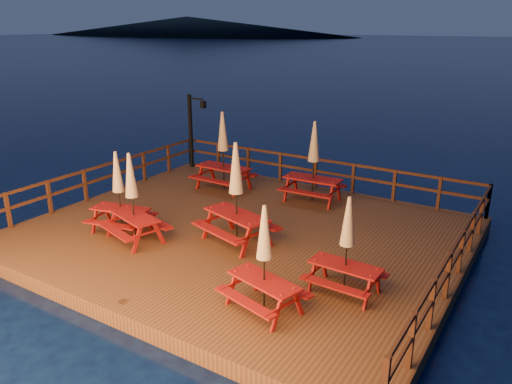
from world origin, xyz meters
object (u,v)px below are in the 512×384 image
picnic_table_1 (223,150)px  picnic_table_2 (264,257)px  picnic_table_0 (347,244)px  lamp_post (193,125)px

picnic_table_1 → picnic_table_2: picnic_table_1 is taller
picnic_table_0 → picnic_table_2: (-1.15, -1.56, 0.03)m
picnic_table_2 → picnic_table_0: bearing=67.9°
lamp_post → picnic_table_1: (2.71, -1.70, -0.34)m
picnic_table_0 → picnic_table_2: bearing=-124.2°
lamp_post → picnic_table_1: 3.22m
picnic_table_0 → picnic_table_1: size_ratio=0.81×
lamp_post → picnic_table_0: size_ratio=1.32×
lamp_post → picnic_table_2: 11.27m
picnic_table_0 → lamp_post: bearing=148.4°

